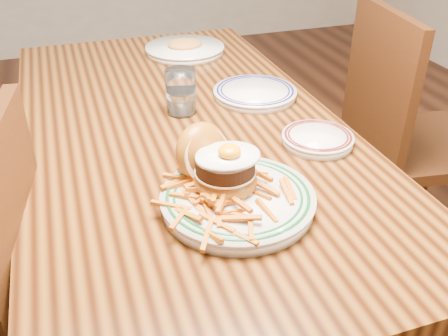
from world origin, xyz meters
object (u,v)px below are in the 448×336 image
object	(u,v)px
table	(182,150)
main_plate	(232,186)
chair_right	(404,134)
side_plate	(318,138)

from	to	relation	value
table	main_plate	xyz separation A→B (m)	(0.01, -0.40, 0.13)
table	chair_right	world-z (taller)	chair_right
table	chair_right	size ratio (longest dim) A/B	1.66
table	main_plate	distance (m)	0.42
table	side_plate	xyz separation A→B (m)	(0.30, -0.23, 0.10)
table	chair_right	distance (m)	0.86
side_plate	chair_right	bearing A→B (deg)	46.55
side_plate	table	bearing A→B (deg)	157.70
chair_right	side_plate	distance (m)	0.69
chair_right	main_plate	distance (m)	1.02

